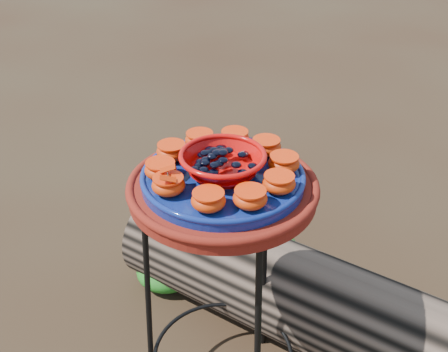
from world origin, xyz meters
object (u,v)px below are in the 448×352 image
Objects in this scene: plant_stand at (223,303)px; red_bowl at (223,164)px; terracotta_saucer at (223,190)px; cobalt_plate at (223,179)px; driftwood_log at (368,326)px.

red_bowl is (0.00, 0.00, 0.44)m from plant_stand.
terracotta_saucer is 1.17× the size of cobalt_plate.
terracotta_saucer is at bearing 0.00° from red_bowl.
plant_stand is 0.49m from driftwood_log.
terracotta_saucer is (0.00, 0.00, 0.37)m from plant_stand.
terracotta_saucer is 0.26× the size of driftwood_log.
red_bowl is 0.11× the size of driftwood_log.
driftwood_log is (0.30, 0.34, -0.63)m from red_bowl.
red_bowl is 0.77m from driftwood_log.
cobalt_plate is 0.04m from red_bowl.
terracotta_saucer reaches higher than driftwood_log.
cobalt_plate is 2.00× the size of red_bowl.
driftwood_log is at bearing 48.32° from terracotta_saucer.
cobalt_plate is at bearing -131.68° from driftwood_log.
red_bowl is at bearing -131.68° from driftwood_log.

